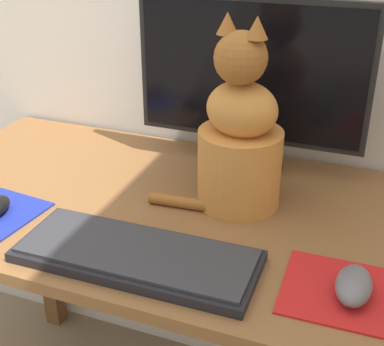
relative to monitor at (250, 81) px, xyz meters
name	(u,v)px	position (x,y,z in m)	size (l,w,h in m)	color
desk	(207,253)	(-0.02, -0.22, -0.31)	(1.36, 0.63, 0.73)	brown
monitor	(250,81)	(0.00, 0.00, 0.00)	(0.52, 0.17, 0.39)	black
keyboard	(137,255)	(-0.08, -0.42, -0.20)	(0.43, 0.17, 0.02)	black
mousepad_right	(344,292)	(0.27, -0.38, -0.21)	(0.20, 0.18, 0.00)	red
computer_mouse_right	(354,285)	(0.28, -0.39, -0.19)	(0.06, 0.10, 0.04)	slate
cat	(240,139)	(0.03, -0.16, -0.07)	(0.28, 0.21, 0.39)	#D6893D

